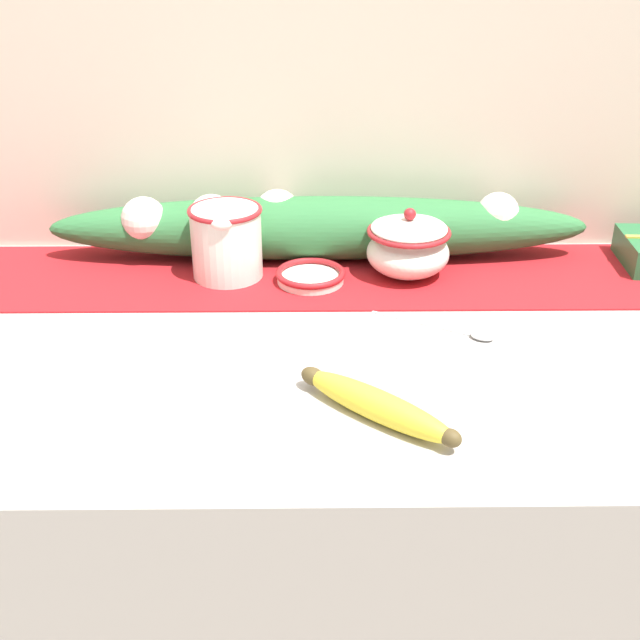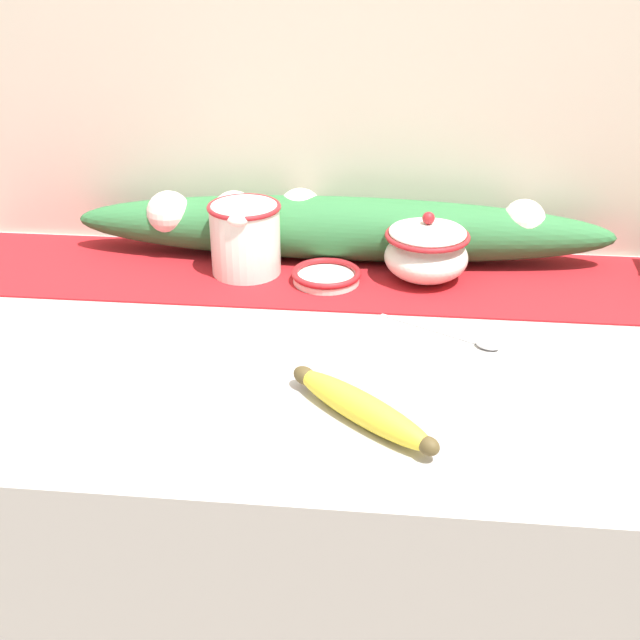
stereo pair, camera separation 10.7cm
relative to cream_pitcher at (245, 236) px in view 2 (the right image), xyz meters
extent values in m
cube|color=#B7B2AD|center=(0.15, -0.22, -0.50)|extent=(1.41, 0.71, 0.88)
cube|color=beige|center=(0.15, 0.16, 0.26)|extent=(2.21, 0.04, 2.40)
cube|color=#A8191E|center=(0.15, 0.00, -0.06)|extent=(1.30, 0.26, 0.00)
cylinder|color=white|center=(0.00, 0.00, 0.00)|extent=(0.11, 0.11, 0.12)
torus|color=#A31E23|center=(0.00, 0.00, 0.05)|extent=(0.12, 0.12, 0.01)
torus|color=white|center=(0.00, 0.07, 0.00)|extent=(0.06, 0.01, 0.06)
ellipsoid|color=white|center=(0.00, -0.05, 0.05)|extent=(0.03, 0.02, 0.02)
ellipsoid|color=white|center=(0.29, 0.00, -0.02)|extent=(0.13, 0.13, 0.08)
torus|color=#A31E23|center=(0.29, 0.00, 0.01)|extent=(0.14, 0.14, 0.01)
ellipsoid|color=white|center=(0.29, 0.00, 0.02)|extent=(0.12, 0.12, 0.03)
sphere|color=#A31E23|center=(0.29, 0.00, 0.04)|extent=(0.02, 0.02, 0.02)
cylinder|color=white|center=(0.13, -0.03, -0.06)|extent=(0.11, 0.11, 0.01)
torus|color=#A31E23|center=(0.13, -0.03, -0.05)|extent=(0.11, 0.11, 0.01)
ellipsoid|color=yellow|center=(0.21, -0.41, -0.05)|extent=(0.19, 0.17, 0.04)
ellipsoid|color=brown|center=(0.14, -0.35, -0.05)|extent=(0.04, 0.04, 0.02)
ellipsoid|color=brown|center=(0.29, -0.48, -0.05)|extent=(0.03, 0.03, 0.02)
cube|color=silver|center=(0.29, -0.17, -0.06)|extent=(0.14, 0.08, 0.00)
ellipsoid|color=silver|center=(0.38, -0.22, -0.06)|extent=(0.04, 0.04, 0.01)
ellipsoid|color=#2D6B38|center=(0.15, 0.07, -0.01)|extent=(0.91, 0.12, 0.11)
sphere|color=silver|center=(-0.14, 0.06, 0.01)|extent=(0.08, 0.08, 0.08)
sphere|color=silver|center=(-0.03, 0.06, 0.02)|extent=(0.08, 0.08, 0.08)
sphere|color=silver|center=(0.08, 0.09, 0.02)|extent=(0.08, 0.08, 0.08)
sphere|color=silver|center=(0.21, 0.09, 0.01)|extent=(0.05, 0.05, 0.05)
sphere|color=silver|center=(0.35, 0.08, 0.00)|extent=(0.06, 0.06, 0.06)
sphere|color=silver|center=(0.45, 0.08, 0.02)|extent=(0.07, 0.07, 0.07)
camera|label=1|loc=(0.14, -1.20, 0.48)|focal=45.00mm
camera|label=2|loc=(0.24, -1.20, 0.48)|focal=45.00mm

